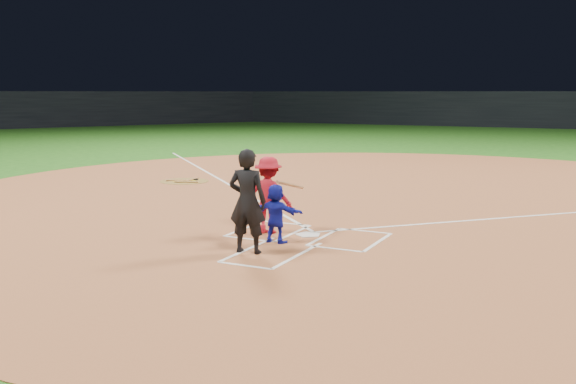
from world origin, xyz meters
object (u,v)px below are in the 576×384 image
at_px(on_deck_circle, 184,181).
at_px(batter_at_plate, 269,195).
at_px(home_plate, 308,235).
at_px(umpire, 247,201).
at_px(catcher, 276,213).

height_order(on_deck_circle, batter_at_plate, batter_at_plate).
height_order(home_plate, umpire, umpire).
relative_size(home_plate, batter_at_plate, 0.35).
xyz_separation_m(home_plate, catcher, (-0.32, -0.93, 0.61)).
bearing_deg(batter_at_plate, umpire, -75.24).
bearing_deg(home_plate, batter_at_plate, 12.04).
bearing_deg(on_deck_circle, umpire, -48.19).
height_order(catcher, umpire, umpire).
distance_m(umpire, batter_at_plate, 1.82).
relative_size(on_deck_circle, catcher, 1.39).
xyz_separation_m(catcher, batter_at_plate, (-0.56, 0.74, 0.24)).
bearing_deg(batter_at_plate, on_deck_circle, 137.10).
relative_size(on_deck_circle, umpire, 0.84).
bearing_deg(on_deck_circle, catcher, -43.83).
xyz_separation_m(on_deck_circle, batter_at_plate, (6.54, -6.08, 0.85)).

